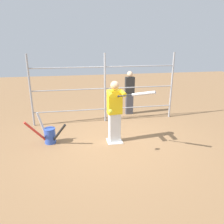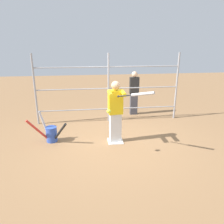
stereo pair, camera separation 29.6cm
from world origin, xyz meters
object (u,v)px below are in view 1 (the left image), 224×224
batter (115,110)px  softball_in_flight (110,111)px  baseball_bat_swinging (140,94)px  bat_bucket (49,135)px  bystander_behind_fence (130,92)px

batter → softball_in_flight: 0.86m
batter → softball_in_flight: size_ratio=17.09×
baseball_bat_swinging → bat_bucket: size_ratio=0.70×
softball_in_flight → bat_bucket: size_ratio=0.09×
baseball_bat_swinging → bystander_behind_fence: bearing=-100.9°
batter → bystander_behind_fence: bearing=-114.0°
batter → bat_bucket: 1.84m
batter → baseball_bat_swinging: 1.06m
bat_bucket → bystander_behind_fence: (-2.70, -1.99, 0.57)m
softball_in_flight → bystander_behind_fence: bearing=-112.6°
baseball_bat_swinging → bystander_behind_fence: 3.11m
baseball_bat_swinging → bystander_behind_fence: (-0.58, -2.99, -0.66)m
batter → bystander_behind_fence: 2.43m
batter → baseball_bat_swinging: size_ratio=2.27×
baseball_bat_swinging → bat_bucket: bearing=-25.1°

